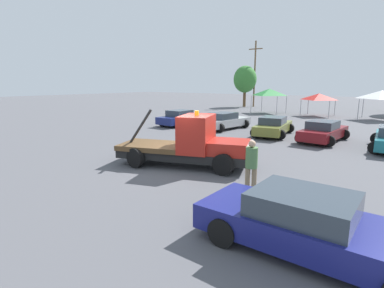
% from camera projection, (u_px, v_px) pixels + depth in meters
% --- Properties ---
extents(ground_plane, '(160.00, 160.00, 0.00)m').
position_uv_depth(ground_plane, '(183.00, 165.00, 13.52)').
color(ground_plane, '#545459').
extents(tow_truck, '(6.19, 3.70, 2.51)m').
position_uv_depth(tow_truck, '(191.00, 145.00, 13.22)').
color(tow_truck, black).
rests_on(tow_truck, ground).
extents(foreground_car, '(5.07, 2.17, 1.34)m').
position_uv_depth(foreground_car, '(311.00, 225.00, 6.46)').
color(foreground_car, navy).
rests_on(foreground_car, ground).
extents(person_near_truck, '(0.40, 0.40, 1.81)m').
position_uv_depth(person_near_truck, '(251.00, 163.00, 9.98)').
color(person_near_truck, '#847051').
rests_on(person_near_truck, ground).
extents(parked_car_navy, '(2.53, 4.69, 1.34)m').
position_uv_depth(parked_car_navy, '(181.00, 118.00, 26.21)').
color(parked_car_navy, navy).
rests_on(parked_car_navy, ground).
extents(parked_car_silver, '(2.79, 5.03, 1.34)m').
position_uv_depth(parked_car_silver, '(224.00, 121.00, 24.04)').
color(parked_car_silver, '#B7B7BC').
rests_on(parked_car_silver, ground).
extents(parked_car_olive, '(2.81, 5.01, 1.34)m').
position_uv_depth(parked_car_olive, '(273.00, 126.00, 21.16)').
color(parked_car_olive, olive).
rests_on(parked_car_olive, ground).
extents(parked_car_maroon, '(2.62, 4.73, 1.34)m').
position_uv_depth(parked_car_maroon, '(323.00, 131.00, 18.90)').
color(parked_car_maroon, maroon).
rests_on(parked_car_maroon, ground).
extents(canopy_tent_green, '(3.31, 3.31, 2.97)m').
position_uv_depth(canopy_tent_green, '(269.00, 92.00, 36.56)').
color(canopy_tent_green, '#9E9EA3').
rests_on(canopy_tent_green, ground).
extents(canopy_tent_red, '(3.02, 3.02, 2.50)m').
position_uv_depth(canopy_tent_red, '(319.00, 97.00, 33.27)').
color(canopy_tent_red, '#9E9EA3').
rests_on(canopy_tent_red, ground).
extents(canopy_tent_white, '(3.45, 3.45, 2.93)m').
position_uv_depth(canopy_tent_white, '(382.00, 95.00, 29.68)').
color(canopy_tent_white, '#9E9EA3').
rests_on(canopy_tent_white, ground).
extents(tree_left, '(3.48, 3.48, 6.22)m').
position_uv_depth(tree_left, '(245.00, 79.00, 45.70)').
color(tree_left, brown).
rests_on(tree_left, ground).
extents(utility_pole, '(2.20, 0.24, 9.85)m').
position_uv_depth(utility_pole, '(255.00, 73.00, 45.68)').
color(utility_pole, brown).
rests_on(utility_pole, ground).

